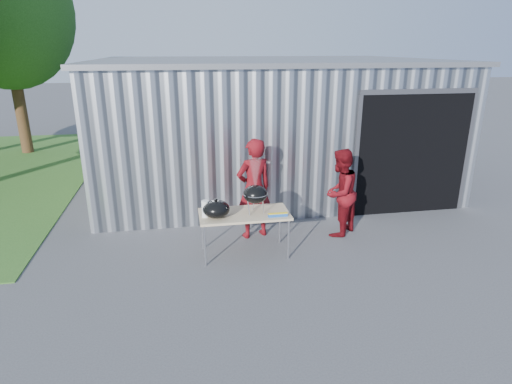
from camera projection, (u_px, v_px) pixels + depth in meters
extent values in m
plane|color=#444446|center=(274.00, 261.00, 7.11)|extent=(80.00, 80.00, 0.00)
cube|color=silver|center=(266.00, 123.00, 11.14)|extent=(8.00, 6.00, 3.00)
cube|color=slate|center=(266.00, 61.00, 10.64)|extent=(8.20, 6.20, 0.10)
cube|color=black|center=(399.00, 149.00, 9.38)|extent=(2.40, 1.20, 2.50)
cube|color=#4C4C51|center=(420.00, 91.00, 8.43)|extent=(2.52, 0.08, 0.10)
cylinder|color=#442D19|center=(23.00, 119.00, 14.06)|extent=(0.36, 0.36, 2.23)
ellipsoid|color=#1E4C14|center=(3.00, 11.00, 12.99)|extent=(4.08, 4.08, 4.69)
cube|color=tan|center=(244.00, 214.00, 7.14)|extent=(1.50, 0.75, 0.04)
cylinder|color=silver|center=(205.00, 246.00, 6.85)|extent=(0.03, 0.03, 0.71)
cylinder|color=silver|center=(288.00, 239.00, 7.08)|extent=(0.03, 0.03, 0.71)
cylinder|color=silver|center=(203.00, 230.00, 7.43)|extent=(0.03, 0.03, 0.71)
cylinder|color=silver|center=(280.00, 225.00, 7.67)|extent=(0.03, 0.03, 0.71)
ellipsoid|color=black|center=(255.00, 194.00, 7.03)|extent=(0.40, 0.40, 0.30)
cylinder|color=silver|center=(255.00, 194.00, 7.03)|extent=(0.41, 0.41, 0.02)
cylinder|color=silver|center=(255.00, 193.00, 7.03)|extent=(0.38, 0.38, 0.01)
cylinder|color=silver|center=(254.00, 203.00, 7.23)|extent=(0.02, 0.02, 0.24)
cylinder|color=silver|center=(249.00, 208.00, 7.02)|extent=(0.02, 0.02, 0.24)
cylinder|color=silver|center=(263.00, 207.00, 7.06)|extent=(0.02, 0.02, 0.24)
cylinder|color=#CA7448|center=(248.00, 193.00, 7.00)|extent=(0.02, 0.14, 0.02)
cylinder|color=#CA7448|center=(249.00, 192.00, 7.01)|extent=(0.02, 0.14, 0.02)
cylinder|color=#CA7448|center=(251.00, 192.00, 7.01)|extent=(0.02, 0.14, 0.02)
cylinder|color=#CA7448|center=(253.00, 192.00, 7.01)|extent=(0.02, 0.14, 0.02)
cylinder|color=#CA7448|center=(254.00, 192.00, 7.02)|extent=(0.02, 0.14, 0.02)
cylinder|color=#CA7448|center=(256.00, 192.00, 7.02)|extent=(0.02, 0.14, 0.02)
cylinder|color=#CA7448|center=(258.00, 192.00, 7.03)|extent=(0.02, 0.14, 0.02)
cylinder|color=#CA7448|center=(259.00, 192.00, 7.03)|extent=(0.02, 0.14, 0.02)
cylinder|color=#CA7448|center=(261.00, 192.00, 7.04)|extent=(0.02, 0.14, 0.02)
cylinder|color=#CA7448|center=(263.00, 192.00, 7.04)|extent=(0.02, 0.14, 0.02)
cone|color=silver|center=(255.00, 175.00, 6.93)|extent=(0.20, 0.20, 0.55)
ellipsoid|color=black|center=(216.00, 209.00, 6.91)|extent=(0.44, 0.44, 0.29)
cylinder|color=black|center=(216.00, 200.00, 6.86)|extent=(0.05, 0.05, 0.03)
cylinder|color=white|center=(205.00, 209.00, 6.93)|extent=(0.12, 0.12, 0.28)
cube|color=white|center=(210.00, 209.00, 7.17)|extent=(0.20, 0.15, 0.10)
cube|color=#1950A7|center=(278.00, 215.00, 6.97)|extent=(0.32, 0.05, 0.05)
cube|color=yellow|center=(278.00, 213.00, 6.96)|extent=(0.32, 0.05, 0.01)
imported|color=#5C0A10|center=(254.00, 189.00, 7.78)|extent=(0.78, 0.62, 1.86)
imported|color=#5C0A10|center=(340.00, 193.00, 7.90)|extent=(1.01, 1.00, 1.65)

